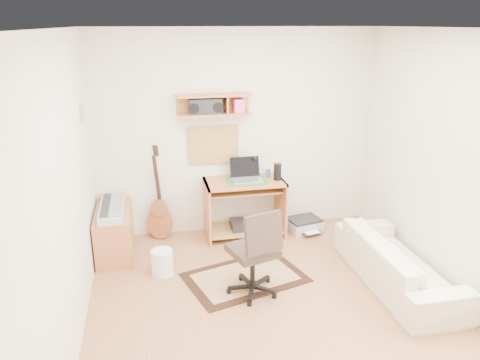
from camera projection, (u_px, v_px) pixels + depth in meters
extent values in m
cube|color=#A36B43|center=(277.00, 312.00, 4.44)|extent=(3.60, 4.00, 0.01)
cube|color=white|center=(286.00, 28.00, 3.60)|extent=(3.60, 4.00, 0.01)
cube|color=beige|center=(236.00, 133.00, 5.88)|extent=(3.60, 0.01, 2.60)
cube|color=beige|center=(64.00, 200.00, 3.68)|extent=(0.01, 4.00, 2.60)
cube|color=beige|center=(464.00, 172.00, 4.37)|extent=(0.01, 4.00, 2.60)
cube|color=#BD6A42|center=(214.00, 105.00, 5.57)|extent=(0.90, 0.25, 0.26)
cube|color=#A87954|center=(214.00, 145.00, 5.84)|extent=(0.64, 0.03, 0.49)
cube|color=#4C8CBF|center=(82.00, 113.00, 4.93)|extent=(0.02, 0.20, 0.15)
cylinder|color=black|center=(278.00, 172.00, 5.81)|extent=(0.10, 0.10, 0.22)
cylinder|color=#2F4E8E|center=(268.00, 173.00, 5.95)|extent=(0.07, 0.07, 0.10)
cube|color=black|center=(205.00, 107.00, 5.55)|extent=(0.39, 0.18, 0.20)
cube|color=tan|center=(245.00, 277.00, 5.02)|extent=(1.42, 1.14, 0.02)
cube|color=#BD6A42|center=(114.00, 232.00, 5.49)|extent=(0.40, 0.90, 0.55)
cube|color=#B2B5BA|center=(112.00, 208.00, 5.39)|extent=(0.27, 0.86, 0.08)
cylinder|color=white|center=(162.00, 262.00, 5.06)|extent=(0.25, 0.25, 0.29)
cube|color=#A5A8AA|center=(304.00, 224.00, 6.15)|extent=(0.49, 0.42, 0.16)
imported|color=beige|center=(399.00, 255.00, 4.81)|extent=(0.51, 1.75, 0.68)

